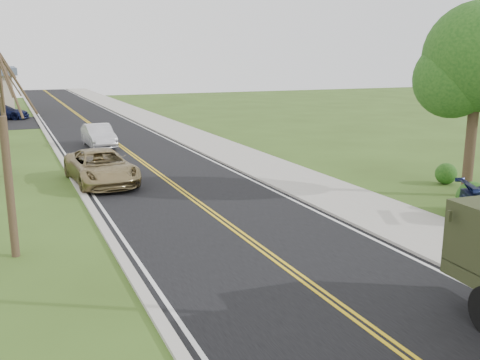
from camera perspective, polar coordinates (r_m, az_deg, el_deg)
road at (r=47.41m, az=-15.21°, el=5.43°), size 8.00×120.00×0.01m
curb_right at (r=48.18m, az=-10.31°, el=5.86°), size 0.30×120.00×0.12m
sidewalk_right at (r=48.61m, az=-8.30°, el=5.98°), size 3.20×120.00×0.10m
curb_left at (r=46.98m, az=-20.23°, el=5.08°), size 0.30×120.00×0.10m
leafy_tree at (r=24.39m, az=24.05°, el=11.08°), size 4.83×4.50×8.10m
bare_tree_a at (r=16.84m, az=-23.55°, el=0.92°), size 1.93×2.26×6.08m
bare_tree_b at (r=28.73m, az=-23.81°, el=5.16°), size 1.83×2.14×5.73m
bare_tree_c at (r=40.65m, az=-23.98°, el=7.54°), size 2.04×2.39×6.42m
bare_tree_d at (r=52.64m, az=-24.02°, el=8.27°), size 1.88×2.20×5.91m
suv_champagne at (r=25.99m, az=-14.59°, el=1.36°), size 3.00×5.86×1.58m
sedan_silver at (r=36.78m, az=-14.84°, el=4.59°), size 1.75×4.63×1.51m
lot_car_navy at (r=56.60m, az=-24.11°, el=6.66°), size 5.51×3.88×1.48m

